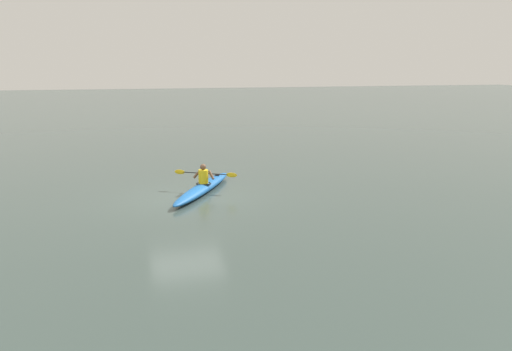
{
  "coord_description": "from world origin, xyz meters",
  "views": [
    {
      "loc": [
        1.83,
        16.52,
        4.44
      ],
      "look_at": [
        -1.54,
        3.64,
        1.47
      ],
      "focal_mm": 34.99,
      "sensor_mm": 36.0,
      "label": 1
    }
  ],
  "objects": [
    {
      "name": "ground_plane",
      "position": [
        0.0,
        0.0,
        0.0
      ],
      "size": [
        160.0,
        160.0,
        0.0
      ],
      "primitive_type": "plane",
      "color": "#384742"
    },
    {
      "name": "kayak",
      "position": [
        -0.69,
        -0.56,
        0.16
      ],
      "size": [
        2.99,
        4.61,
        0.32
      ],
      "color": "#1959A5",
      "rests_on": "ground"
    },
    {
      "name": "kayaker",
      "position": [
        -0.73,
        -0.63,
        0.61
      ],
      "size": [
        2.08,
        1.22,
        0.7
      ],
      "color": "yellow",
      "rests_on": "kayak"
    }
  ]
}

